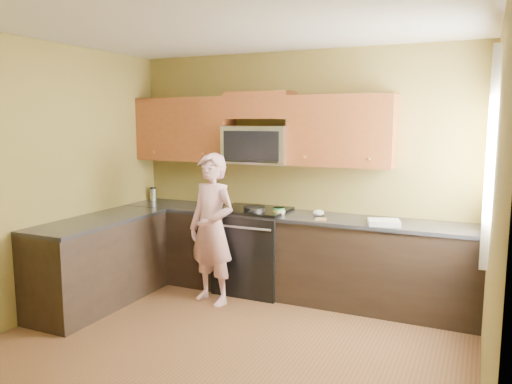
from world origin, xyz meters
The scene contains 24 objects.
floor centered at (0.00, 0.00, 0.00)m, with size 4.00×4.00×0.00m, color brown.
ceiling centered at (0.00, 0.00, 2.70)m, with size 4.00×4.00×0.00m, color white.
wall_back centered at (0.00, 2.00, 1.35)m, with size 4.00×4.00×0.00m, color brown.
wall_left centered at (-2.00, 0.00, 1.35)m, with size 4.00×4.00×0.00m, color brown.
wall_right centered at (2.00, 0.00, 1.35)m, with size 4.00×4.00×0.00m, color brown.
cabinet_back_run centered at (0.00, 1.70, 0.44)m, with size 4.00×0.60×0.88m, color black.
cabinet_left_run centered at (-1.70, 0.60, 0.44)m, with size 0.60×1.60×0.88m, color black.
countertop_back centered at (0.00, 1.69, 0.90)m, with size 4.00×0.62×0.04m, color black.
countertop_left centered at (-1.69, 0.60, 0.90)m, with size 0.62×1.60×0.04m, color black.
stove centered at (-0.40, 1.68, 0.47)m, with size 0.76×0.65×0.95m, color black, non-canonical shape.
microwave centered at (-0.40, 1.80, 1.45)m, with size 0.76×0.40×0.42m, color silver, non-canonical shape.
upper_cab_left centered at (-1.39, 1.83, 1.45)m, with size 1.22×0.33×0.75m, color brown, non-canonical shape.
upper_cab_right centered at (0.54, 1.83, 1.45)m, with size 1.12×0.33×0.75m, color brown, non-canonical shape.
upper_cab_over_mw centered at (-0.40, 1.83, 2.10)m, with size 0.76×0.33×0.30m, color brown.
window centered at (1.98, 1.20, 1.65)m, with size 0.06×1.06×1.66m, color white, non-canonical shape.
woman centered at (-0.64, 1.15, 0.80)m, with size 0.58×0.38×1.60m, color #CF6772.
frying_pan centered at (-0.32, 1.51, 0.95)m, with size 0.23×0.41×0.05m, color black, non-canonical shape.
butter_tub centered at (-0.07, 1.61, 0.92)m, with size 0.13×0.13×0.09m, color gold, non-canonical shape.
toast_slice centered at (0.44, 1.51, 0.93)m, with size 0.11×0.11×0.01m, color #B27F47.
napkin_a centered at (-0.05, 1.61, 0.95)m, with size 0.11×0.12×0.06m, color silver.
napkin_b centered at (0.35, 1.72, 0.95)m, with size 0.12×0.13×0.07m, color silver.
dish_towel centered at (1.07, 1.54, 0.95)m, with size 0.30×0.24×0.05m, color silver.
travel_mug centered at (-1.90, 1.85, 0.92)m, with size 0.08×0.08×0.17m, color silver, non-canonical shape.
glass_c centered at (-0.98, 1.86, 0.98)m, with size 0.07×0.07×0.12m, color silver.
Camera 1 is at (1.94, -3.35, 1.94)m, focal length 35.11 mm.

